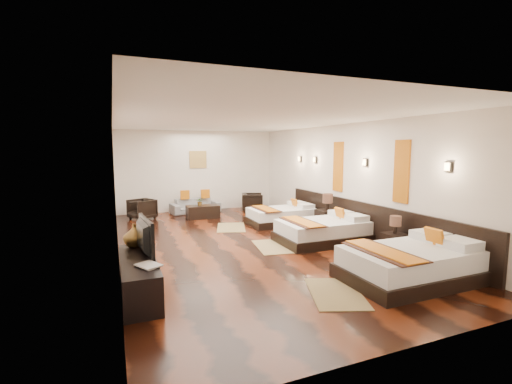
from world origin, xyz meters
name	(u,v)px	position (x,y,z in m)	size (l,w,h in m)	color
floor	(246,243)	(0.00, 0.00, 0.00)	(5.50, 9.50, 0.01)	black
ceiling	(245,120)	(0.00, 0.00, 2.80)	(5.50, 9.50, 0.01)	white
back_wall	(198,171)	(0.00, 4.75, 1.40)	(5.50, 0.01, 2.80)	silver
left_wall	(116,188)	(-2.75, 0.00, 1.40)	(0.01, 9.50, 2.80)	silver
right_wall	(345,179)	(2.75, 0.00, 1.40)	(0.01, 9.50, 2.80)	silver
headboard_panel	(363,221)	(2.71, -0.80, 0.45)	(0.08, 6.60, 0.90)	black
bed_near	(411,263)	(1.70, -3.24, 0.29)	(2.20, 1.39, 0.84)	black
bed_mid	(323,231)	(1.70, -0.64, 0.27)	(2.06, 1.30, 0.79)	black
bed_far	(282,216)	(1.69, 1.52, 0.25)	(1.88, 1.18, 0.72)	black
nightstand_a	(395,242)	(2.44, -2.09, 0.29)	(0.42, 0.42, 0.82)	black
nightstand_b	(327,218)	(2.44, 0.32, 0.35)	(0.50, 0.50, 0.99)	black
jute_mat_near	(336,293)	(0.24, -3.22, 0.01)	(0.75, 1.20, 0.01)	olive
jute_mat_mid	(274,247)	(0.45, -0.57, 0.01)	(0.75, 1.20, 0.01)	olive
jute_mat_far	(231,227)	(0.18, 1.62, 0.01)	(0.75, 1.20, 0.01)	olive
tv_console	(139,277)	(-2.50, -2.15, 0.28)	(0.50, 1.80, 0.55)	black
tv	(140,237)	(-2.45, -1.93, 0.83)	(0.98, 0.13, 0.56)	black
book	(140,268)	(-2.50, -2.63, 0.57)	(0.25, 0.34, 0.03)	black
figurine	(135,235)	(-2.50, -1.44, 0.74)	(0.37, 0.37, 0.38)	brown
sofa	(195,206)	(-0.22, 4.30, 0.24)	(1.65, 0.65, 0.48)	gray
armchair_left	(142,209)	(-2.01, 3.75, 0.32)	(0.68, 0.70, 0.64)	black
armchair_right	(252,202)	(1.67, 3.77, 0.32)	(0.68, 0.70, 0.64)	black
coffee_table	(203,212)	(-0.22, 3.25, 0.20)	(1.00, 0.50, 0.40)	black
table_plant	(200,201)	(-0.30, 3.28, 0.53)	(0.24, 0.21, 0.26)	#2D6321
orange_panel_a	(402,172)	(2.73, -1.90, 1.70)	(0.04, 0.40, 1.30)	#D86014
orange_panel_b	(338,167)	(2.73, 0.30, 1.70)	(0.04, 0.40, 1.30)	#D86014
sconce_near	(448,167)	(2.70, -3.00, 1.85)	(0.07, 0.12, 0.18)	black
sconce_mid	(365,162)	(2.70, -0.80, 1.85)	(0.07, 0.12, 0.18)	black
sconce_far	(315,160)	(2.70, 1.40, 1.85)	(0.07, 0.12, 0.18)	black
sconce_lounge	(300,159)	(2.70, 2.30, 1.85)	(0.07, 0.12, 0.18)	black
gold_artwork	(198,159)	(0.00, 4.73, 1.80)	(0.60, 0.04, 0.60)	#AD873F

